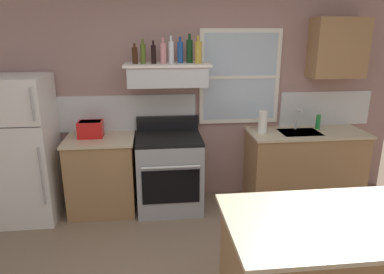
{
  "coord_description": "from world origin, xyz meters",
  "views": [
    {
      "loc": [
        -0.42,
        -2.11,
        2.11
      ],
      "look_at": [
        -0.05,
        1.2,
        1.1
      ],
      "focal_mm": 33.24,
      "sensor_mm": 36.0,
      "label": 1
    }
  ],
  "objects": [
    {
      "name": "counter_right_with_sink",
      "position": [
        1.45,
        1.9,
        0.46
      ],
      "size": [
        1.43,
        0.63,
        0.91
      ],
      "color": "#9E754C",
      "rests_on": "ground_plane"
    },
    {
      "name": "refrigerator",
      "position": [
        -1.9,
        1.84,
        0.82
      ],
      "size": [
        0.7,
        0.72,
        1.64
      ],
      "color": "white",
      "rests_on": "ground_plane"
    },
    {
      "name": "upper_cabinet_right",
      "position": [
        1.8,
        2.04,
        1.9
      ],
      "size": [
        0.64,
        0.32,
        0.7
      ],
      "color": "#9E754C"
    },
    {
      "name": "bottle_blue_liqueur",
      "position": [
        -0.1,
        1.98,
        1.87
      ],
      "size": [
        0.07,
        0.07,
        0.29
      ],
      "color": "#1E478C",
      "rests_on": "range_hood_shelf"
    },
    {
      "name": "range_hood_shelf",
      "position": [
        -0.25,
        1.96,
        1.62
      ],
      "size": [
        0.96,
        0.52,
        0.24
      ],
      "color": "silver"
    },
    {
      "name": "bottle_olive_oil_square",
      "position": [
        -0.51,
        1.95,
        1.86
      ],
      "size": [
        0.06,
        0.06,
        0.26
      ],
      "color": "#4C601E",
      "rests_on": "range_hood_shelf"
    },
    {
      "name": "bottle_champagne_gold_foil",
      "position": [
        0.1,
        1.92,
        1.87
      ],
      "size": [
        0.08,
        0.08,
        0.3
      ],
      "color": "#B29333",
      "rests_on": "range_hood_shelf"
    },
    {
      "name": "toaster",
      "position": [
        -1.15,
        1.95,
        1.01
      ],
      "size": [
        0.3,
        0.2,
        0.19
      ],
      "color": "red",
      "rests_on": "counter_left_of_stove"
    },
    {
      "name": "stove_range",
      "position": [
        -0.25,
        1.86,
        0.46
      ],
      "size": [
        0.76,
        0.69,
        1.09
      ],
      "color": "#9EA0A5",
      "rests_on": "ground_plane"
    },
    {
      "name": "bottle_dark_green_wine",
      "position": [
        0.01,
        1.99,
        1.88
      ],
      "size": [
        0.07,
        0.07,
        0.32
      ],
      "color": "#143819",
      "rests_on": "range_hood_shelf"
    },
    {
      "name": "back_wall",
      "position": [
        0.03,
        2.23,
        1.35
      ],
      "size": [
        5.4,
        0.11,
        2.7
      ],
      "color": "gray",
      "rests_on": "ground_plane"
    },
    {
      "name": "bottle_balsamic_dark",
      "position": [
        -0.4,
        1.93,
        1.85
      ],
      "size": [
        0.06,
        0.06,
        0.25
      ],
      "color": "black",
      "rests_on": "range_hood_shelf"
    },
    {
      "name": "dish_soap_bottle",
      "position": [
        1.63,
        2.0,
        1.0
      ],
      "size": [
        0.06,
        0.06,
        0.18
      ],
      "primitive_type": "cylinder",
      "color": "#268C3F",
      "rests_on": "counter_right_with_sink"
    },
    {
      "name": "sink_faucet",
      "position": [
        1.35,
        2.0,
        1.08
      ],
      "size": [
        0.03,
        0.17,
        0.28
      ],
      "color": "silver",
      "rests_on": "counter_right_with_sink"
    },
    {
      "name": "bottle_brown_stout",
      "position": [
        -0.6,
        1.94,
        1.84
      ],
      "size": [
        0.06,
        0.06,
        0.22
      ],
      "color": "#381E0F",
      "rests_on": "range_hood_shelf"
    },
    {
      "name": "paper_towel_roll",
      "position": [
        0.88,
        1.9,
        1.04
      ],
      "size": [
        0.11,
        0.11,
        0.27
      ],
      "primitive_type": "cylinder",
      "color": "white",
      "rests_on": "counter_right_with_sink"
    },
    {
      "name": "bottle_rose_pink",
      "position": [
        -0.29,
        1.92,
        1.86
      ],
      "size": [
        0.07,
        0.07,
        0.28
      ],
      "color": "#C67F84",
      "rests_on": "range_hood_shelf"
    },
    {
      "name": "counter_left_of_stove",
      "position": [
        -1.05,
        1.9,
        0.46
      ],
      "size": [
        0.79,
        0.63,
        0.91
      ],
      "color": "#9E754C",
      "rests_on": "ground_plane"
    },
    {
      "name": "bottle_clear_tall",
      "position": [
        -0.2,
        1.96,
        1.87
      ],
      "size": [
        0.06,
        0.06,
        0.3
      ],
      "color": "silver",
      "rests_on": "range_hood_shelf"
    }
  ]
}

